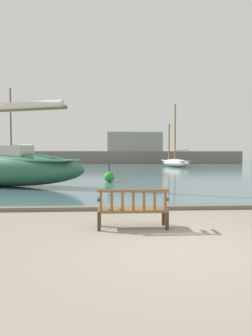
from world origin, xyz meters
name	(u,v)px	position (x,y,z in m)	size (l,w,h in m)	color
ground_plane	(179,249)	(0.00, 0.00, 0.00)	(160.00, 160.00, 0.00)	gray
harbor_water	(116,164)	(0.00, 44.00, 0.04)	(100.00, 80.00, 0.08)	#476670
quay_edge_kerb	(149,208)	(0.00, 3.85, 0.06)	(40.00, 0.30, 0.12)	#675F54
park_bench	(133,208)	(-0.71, 1.57, 0.47)	(1.60, 0.52, 0.92)	#3D2A19
sailboat_outer_port	(13,165)	(-9.98, 22.73, 0.70)	(6.34, 3.15, 7.59)	black
sailboat_mid_starboard	(175,162)	(7.40, 32.90, 0.71)	(3.33, 7.47, 8.07)	silver
sailboat_far_starboard	(1,166)	(-6.74, 10.40, 1.13)	(10.91, 5.19, 12.81)	#2D6647
channel_buoy	(109,177)	(-1.21, 12.20, 0.39)	(0.60, 0.60, 1.30)	green
far_breakwater	(120,154)	(0.70, 46.22, 1.68)	(43.72, 2.40, 5.47)	slate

